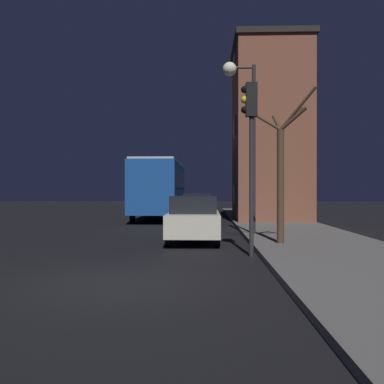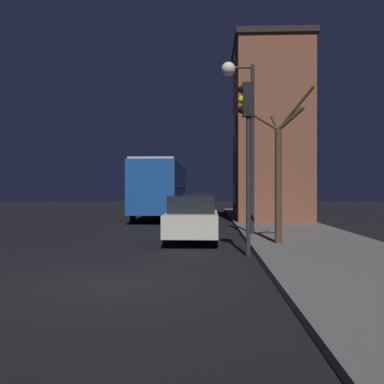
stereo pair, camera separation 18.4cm
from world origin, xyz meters
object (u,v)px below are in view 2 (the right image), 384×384
at_px(traffic_light, 247,132).
at_px(car_near_lane, 192,218).
at_px(bare_tree, 279,168).
at_px(car_far_lane, 202,202).
at_px(bus, 161,185).
at_px(streetlamp, 240,105).
at_px(car_mid_lane, 197,207).

bearing_deg(traffic_light, car_near_lane, 116.88).
distance_m(traffic_light, car_near_lane, 4.33).
xyz_separation_m(traffic_light, bare_tree, (1.14, 1.78, -0.86)).
distance_m(car_near_lane, car_far_lane, 19.36).
height_order(traffic_light, bus, traffic_light).
bearing_deg(traffic_light, bare_tree, 57.35).
height_order(streetlamp, bus, streetlamp).
bearing_deg(car_mid_lane, car_far_lane, 89.56).
distance_m(traffic_light, car_far_lane, 22.71).
bearing_deg(car_far_lane, traffic_light, -85.85).
bearing_deg(car_near_lane, streetlamp, 39.85).
bearing_deg(car_mid_lane, car_near_lane, -89.34).
relative_size(streetlamp, car_near_lane, 1.59).
xyz_separation_m(traffic_light, car_far_lane, (-1.63, 22.51, -2.51)).
relative_size(streetlamp, car_mid_lane, 1.59).
bearing_deg(bus, bare_tree, -68.32).
height_order(bus, car_far_lane, bus).
bearing_deg(bus, car_near_lane, -78.20).
relative_size(car_near_lane, car_far_lane, 0.85).
xyz_separation_m(bus, car_mid_lane, (2.31, -1.76, -1.27)).
distance_m(bare_tree, bus, 13.98).
bearing_deg(traffic_light, car_mid_lane, 97.49).
bearing_deg(car_mid_lane, traffic_light, -82.51).
bearing_deg(car_near_lane, bus, 101.80).
relative_size(streetlamp, traffic_light, 1.38).
distance_m(streetlamp, traffic_light, 4.86).
bearing_deg(car_mid_lane, bare_tree, -75.76).
distance_m(streetlamp, car_far_lane, 18.49).
bearing_deg(bare_tree, car_near_lane, 153.42).
relative_size(streetlamp, bus, 0.66).
xyz_separation_m(car_near_lane, car_far_lane, (-0.04, 19.36, -0.01)).
relative_size(traffic_light, bus, 0.48).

